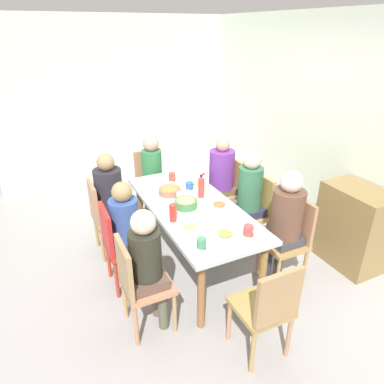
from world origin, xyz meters
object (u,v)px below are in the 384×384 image
chair_3 (151,179)px  chair_6 (254,209)px  person_1 (110,195)px  cup_5 (249,230)px  cup_3 (180,196)px  chair_0 (268,307)px  person_3 (152,169)px  chair_7 (119,242)px  person_7 (126,226)px  bowl_1 (186,203)px  plate_1 (219,205)px  plate_3 (196,184)px  cup_2 (190,186)px  plate_0 (190,228)px  side_cabinet (353,227)px  person_4 (221,174)px  bowl_0 (170,190)px  cup_4 (202,243)px  dining_table (192,212)px  cup_0 (203,233)px  person_2 (286,218)px  bottle_2 (203,183)px  chair_4 (226,188)px  chair_5 (138,281)px  plate_2 (225,234)px  bottle_1 (173,212)px  chair_1 (104,214)px  cup_1 (172,177)px  person_5 (148,261)px  chair_2 (290,236)px  bottle_0 (201,187)px

chair_3 → chair_6: 1.54m
person_1 → chair_6: 1.64m
cup_5 → cup_3: bearing=-163.1°
chair_0 → person_3: 2.56m
chair_7 → person_7: person_7 is taller
chair_3 → bowl_1: size_ratio=3.83×
plate_1 → plate_3: (-0.58, 0.02, 0.00)m
cup_5 → cup_2: bearing=-176.9°
person_7 → plate_0: (0.41, 0.49, 0.08)m
person_7 → side_cabinet: 2.41m
person_4 → bowl_0: bearing=-70.7°
person_1 → cup_2: bearing=73.4°
cup_4 → dining_table: bearing=160.5°
side_cabinet → cup_0: bearing=-94.0°
person_2 → bottle_2: 0.98m
chair_4 → chair_5: bearing=-51.6°
dining_table → chair_6: size_ratio=2.10×
bowl_0 → cup_0: same height
plate_2 → bottle_1: size_ratio=1.20×
plate_0 → cup_3: (-0.57, 0.15, 0.03)m
chair_1 → cup_1: bearing=93.2°
cup_1 → cup_3: cup_1 is taller
bowl_0 → bottle_2: bearing=72.6°
cup_0 → cup_2: size_ratio=0.89×
cup_0 → cup_3: 0.76m
chair_4 → chair_5: (1.26, -1.59, 0.00)m
plate_0 → chair_5: bearing=-69.6°
dining_table → bottle_2: size_ratio=8.46×
person_3 → person_5: bearing=-20.7°
person_2 → side_cabinet: bearing=84.6°
plate_1 → cup_1: 0.84m
chair_1 → side_cabinet: 2.74m
chair_2 → cup_3: chair_2 is taller
person_1 → cup_2: 0.89m
plate_0 → cup_2: cup_2 is taller
chair_7 → cup_2: chair_7 is taller
plate_1 → chair_2: bearing=48.8°
chair_6 → bowl_1: chair_6 is taller
person_4 → cup_1: bearing=-94.3°
dining_table → chair_1: 1.02m
plate_3 → cup_0: 1.12m
plate_3 → cup_5: cup_5 is taller
chair_7 → cup_5: (0.72, 1.00, 0.28)m
person_4 → bottle_0: bearing=-46.8°
person_3 → chair_2: bearing=23.1°
person_5 → chair_6: size_ratio=1.29×
person_7 → plate_2: 0.97m
plate_1 → cup_0: 0.61m
bottle_1 → cup_4: bearing=5.2°
cup_3 → chair_3: bearing=177.0°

